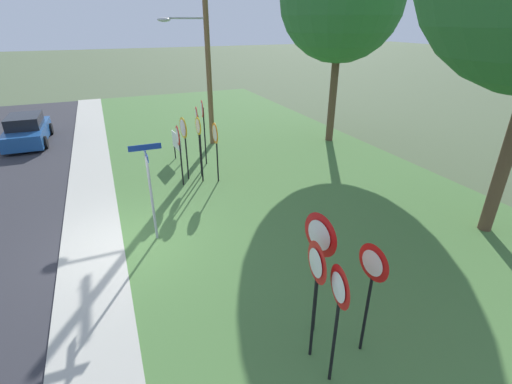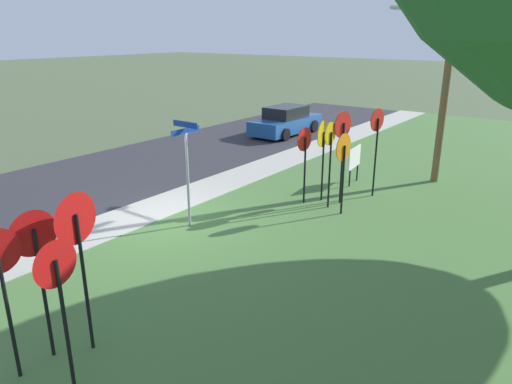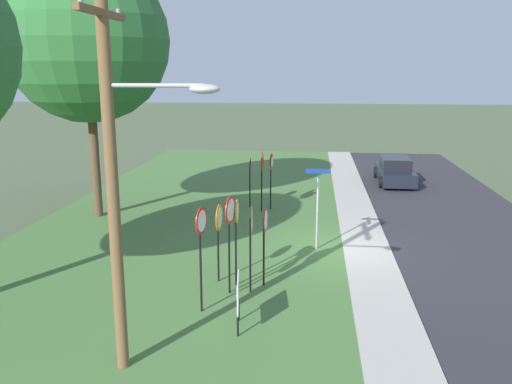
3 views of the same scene
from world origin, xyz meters
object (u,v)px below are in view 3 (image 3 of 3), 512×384
object	(u,v)px
yield_sign_near_right	(271,167)
yield_sign_far_left	(262,166)
yield_sign_far_right	(251,169)
stop_sign_near_right	(219,226)
stop_sign_far_left	(265,230)
utility_pole	(119,161)
oak_tree_right	(87,41)
notice_board	(238,295)
parked_sedan_distant	(395,171)
street_name_post	(317,201)
stop_sign_far_center	(230,223)
yield_sign_near_left	(272,168)
stop_sign_near_left	(201,237)
stop_sign_center_tall	(237,224)
stop_sign_far_right	(251,230)

from	to	relation	value
yield_sign_near_right	yield_sign_far_left	world-z (taller)	yield_sign_far_left
yield_sign_far_left	yield_sign_far_right	bearing A→B (deg)	28.60
stop_sign_near_right	stop_sign_far_left	distance (m)	1.32
utility_pole	oak_tree_right	xyz separation A→B (m)	(11.06, 5.20, 2.76)
notice_board	parked_sedan_distant	size ratio (longest dim) A/B	0.28
stop_sign_far_left	street_name_post	world-z (taller)	street_name_post
stop_sign_far_left	oak_tree_right	distance (m)	11.36
parked_sedan_distant	yield_sign_near_right	bearing A→B (deg)	133.32
stop_sign_near_right	utility_pole	xyz separation A→B (m)	(-4.66, 1.03, 2.62)
yield_sign_near_right	parked_sedan_distant	bearing A→B (deg)	-36.93
utility_pole	stop_sign_far_center	bearing A→B (deg)	-20.81
parked_sedan_distant	notice_board	bearing A→B (deg)	161.27
yield_sign_far_right	parked_sedan_distant	world-z (taller)	yield_sign_far_right
yield_sign_near_left	street_name_post	xyz separation A→B (m)	(-5.12, -1.94, -0.16)
stop_sign_near_right	stop_sign_near_left	bearing A→B (deg)	-179.64
stop_sign_far_left	oak_tree_right	size ratio (longest dim) A/B	0.22
stop_sign_center_tall	parked_sedan_distant	bearing A→B (deg)	-24.85
utility_pole	stop_sign_far_right	bearing A→B (deg)	-26.93
stop_sign_far_left	utility_pole	distance (m)	5.71
stop_sign_center_tall	oak_tree_right	distance (m)	10.84
stop_sign_near_left	stop_sign_far_right	size ratio (longest dim) A/B	1.12
utility_pole	oak_tree_right	bearing A→B (deg)	25.20
stop_sign_far_left	parked_sedan_distant	size ratio (longest dim) A/B	0.52
yield_sign_near_right	parked_sedan_distant	distance (m)	8.54
stop_sign_far_right	notice_board	size ratio (longest dim) A/B	1.93
notice_board	oak_tree_right	bearing A→B (deg)	31.24
stop_sign_near_left	yield_sign_near_right	xyz separation A→B (m)	(10.82, -0.87, -0.21)
stop_sign_near_left	parked_sedan_distant	distance (m)	18.07
yield_sign_near_left	oak_tree_right	distance (m)	8.98
stop_sign_far_left	yield_sign_near_left	distance (m)	8.45
stop_sign_near_left	yield_sign_near_right	world-z (taller)	stop_sign_near_left
stop_sign_center_tall	yield_sign_far_right	world-z (taller)	stop_sign_center_tall
yield_sign_near_right	oak_tree_right	xyz separation A→B (m)	(-2.44, 7.01, 5.28)
yield_sign_near_left	stop_sign_near_right	bearing A→B (deg)	-178.70
stop_sign_far_right	yield_sign_far_left	bearing A→B (deg)	-2.31
yield_sign_far_left	parked_sedan_distant	world-z (taller)	yield_sign_far_left
stop_sign_near_left	stop_sign_far_left	bearing A→B (deg)	-28.14
yield_sign_near_right	utility_pole	world-z (taller)	utility_pole
street_name_post	parked_sedan_distant	size ratio (longest dim) A/B	0.63
stop_sign_near_left	street_name_post	world-z (taller)	street_name_post
stop_sign_near_right	stop_sign_far_center	bearing A→B (deg)	-147.94
oak_tree_right	stop_sign_center_tall	bearing A→B (deg)	-134.44
stop_sign_near_right	street_name_post	distance (m)	4.19
stop_sign_near_left	yield_sign_near_left	world-z (taller)	stop_sign_near_left
street_name_post	utility_pole	xyz separation A→B (m)	(-7.81, 3.80, 2.62)
yield_sign_near_left	yield_sign_far_right	xyz separation A→B (m)	(0.25, 0.94, -0.11)
yield_sign_near_left	stop_sign_near_left	bearing A→B (deg)	-178.08
yield_sign_near_left	notice_board	xyz separation A→B (m)	(-11.05, -0.10, -0.98)
stop_sign_near_left	stop_sign_near_right	size ratio (longest dim) A/B	1.19
yield_sign_near_left	notice_board	bearing A→B (deg)	-172.46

